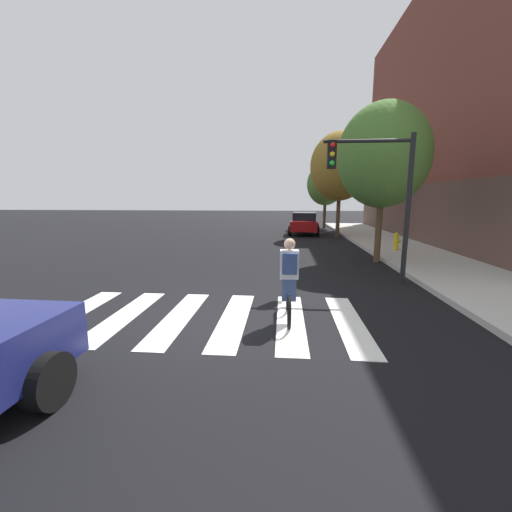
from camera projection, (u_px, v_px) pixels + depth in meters
ground_plane at (204, 318)px, 6.79m from camera, size 120.00×120.00×0.00m
crosswalk_stripes at (206, 318)px, 6.78m from camera, size 6.37×3.21×0.01m
sedan_mid at (304, 223)px, 22.73m from camera, size 2.31×4.45×1.49m
cyclist at (289, 281)px, 6.49m from camera, size 0.36×1.71×1.69m
traffic_light_near at (379, 183)px, 9.09m from camera, size 2.47×0.28×4.20m
fire_hydrant at (396, 241)px, 14.85m from camera, size 0.33×0.22×0.78m
street_tree_near at (383, 156)px, 12.09m from camera, size 3.34×3.34×5.93m
street_tree_mid at (340, 166)px, 20.21m from camera, size 3.66×3.66×6.52m
street_tree_far at (326, 184)px, 26.55m from camera, size 2.99×2.99×5.32m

